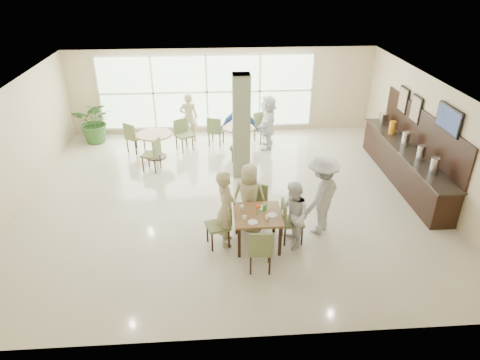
{
  "coord_description": "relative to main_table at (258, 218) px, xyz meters",
  "views": [
    {
      "loc": [
        -0.37,
        -9.34,
        5.44
      ],
      "look_at": [
        0.2,
        -1.2,
        1.1
      ],
      "focal_mm": 32.0,
      "sensor_mm": 36.0,
      "label": 1
    }
  ],
  "objects": [
    {
      "name": "buffet_counter",
      "position": [
        4.19,
        2.54,
        -0.11
      ],
      "size": [
        0.64,
        4.7,
        1.95
      ],
      "color": "black",
      "rests_on": "ground"
    },
    {
      "name": "teen_standing",
      "position": [
        1.4,
        0.4,
        0.25
      ],
      "size": [
        1.3,
        1.31,
        1.82
      ],
      "primitive_type": "imported",
      "rotation": [
        0.0,
        0.0,
        -2.33
      ],
      "color": "#AFAEB1",
      "rests_on": "ground"
    },
    {
      "name": "wall_tv",
      "position": [
        4.43,
        1.43,
        1.49
      ],
      "size": [
        0.06,
        1.0,
        0.58
      ],
      "color": "black",
      "rests_on": "ground"
    },
    {
      "name": "chairs_table_right",
      "position": [
        -0.03,
        5.01,
        -0.18
      ],
      "size": [
        2.09,
        1.95,
        0.95
      ],
      "color": "#616C3B",
      "rests_on": "ground"
    },
    {
      "name": "teen_left",
      "position": [
        -0.64,
        0.1,
        0.18
      ],
      "size": [
        0.42,
        0.62,
        1.68
      ],
      "primitive_type": "imported",
      "rotation": [
        0.0,
        0.0,
        1.54
      ],
      "color": "tan",
      "rests_on": "ground"
    },
    {
      "name": "framed_art_a",
      "position": [
        4.44,
        3.03,
        1.19
      ],
      "size": [
        0.05,
        0.55,
        0.7
      ],
      "color": "black",
      "rests_on": "ground"
    },
    {
      "name": "chairs_main_table",
      "position": [
        -0.02,
        0.01,
        -0.18
      ],
      "size": [
        2.07,
        2.06,
        0.95
      ],
      "color": "#616C3B",
      "rests_on": "ground"
    },
    {
      "name": "room_shell",
      "position": [
        -0.51,
        2.03,
        1.04
      ],
      "size": [
        10.0,
        10.0,
        10.0
      ],
      "color": "white",
      "rests_on": "ground"
    },
    {
      "name": "teen_far",
      "position": [
        -0.12,
        0.67,
        0.11
      ],
      "size": [
        0.83,
        0.59,
        1.53
      ],
      "primitive_type": "imported",
      "rotation": [
        0.0,
        0.0,
        2.87
      ],
      "color": "tan",
      "rests_on": "ground"
    },
    {
      "name": "framed_art_b",
      "position": [
        4.44,
        3.83,
        1.19
      ],
      "size": [
        0.05,
        0.55,
        0.7
      ],
      "color": "black",
      "rests_on": "ground"
    },
    {
      "name": "round_table_right",
      "position": [
        -0.05,
        5.01,
        -0.09
      ],
      "size": [
        1.08,
        1.08,
        0.75
      ],
      "color": "brown",
      "rests_on": "ground"
    },
    {
      "name": "column",
      "position": [
        -0.11,
        3.23,
        0.74
      ],
      "size": [
        0.45,
        0.45,
        2.8
      ],
      "primitive_type": "cube",
      "color": "#6B7A55",
      "rests_on": "ground"
    },
    {
      "name": "adult_standing",
      "position": [
        -1.6,
        5.77,
        0.13
      ],
      "size": [
        0.59,
        0.4,
        1.59
      ],
      "primitive_type": "imported",
      "rotation": [
        0.0,
        0.0,
        3.18
      ],
      "color": "tan",
      "rests_on": "ground"
    },
    {
      "name": "potted_plant",
      "position": [
        -4.6,
        5.89,
        0.03
      ],
      "size": [
        1.33,
        1.33,
        1.39
      ],
      "primitive_type": "imported",
      "rotation": [
        0.0,
        0.0,
        -0.07
      ],
      "color": "#335F26",
      "rests_on": "ground"
    },
    {
      "name": "window_bank",
      "position": [
        -1.01,
        6.49,
        0.74
      ],
      "size": [
        7.0,
        0.04,
        7.0
      ],
      "color": "silver",
      "rests_on": "ground"
    },
    {
      "name": "tabletop_clutter",
      "position": [
        -0.02,
        -0.04,
        0.15
      ],
      "size": [
        0.74,
        0.73,
        0.21
      ],
      "color": "white",
      "rests_on": "main_table"
    },
    {
      "name": "adult_b",
      "position": [
        0.85,
        5.05,
        0.18
      ],
      "size": [
        0.99,
        1.67,
        1.69
      ],
      "primitive_type": "imported",
      "rotation": [
        0.0,
        0.0,
        -1.79
      ],
      "color": "white",
      "rests_on": "ground"
    },
    {
      "name": "round_table_left",
      "position": [
        -2.58,
        4.55,
        -0.1
      ],
      "size": [
        1.03,
        1.03,
        0.75
      ],
      "color": "brown",
      "rests_on": "ground"
    },
    {
      "name": "adult_a",
      "position": [
        -0.09,
        4.19,
        0.28
      ],
      "size": [
        1.18,
        0.79,
        1.87
      ],
      "primitive_type": "imported",
      "rotation": [
        0.0,
        0.0,
        -0.16
      ],
      "color": "#4575D1",
      "rests_on": "ground"
    },
    {
      "name": "ground",
      "position": [
        -0.51,
        2.03,
        -0.66
      ],
      "size": [
        10.0,
        10.0,
        0.0
      ],
      "primitive_type": "plane",
      "color": "beige",
      "rests_on": "ground"
    },
    {
      "name": "teen_right",
      "position": [
        0.7,
        -0.1,
        0.08
      ],
      "size": [
        0.64,
        0.77,
        1.47
      ],
      "primitive_type": "imported",
      "rotation": [
        0.0,
        0.0,
        -1.46
      ],
      "color": "white",
      "rests_on": "ground"
    },
    {
      "name": "chairs_table_left",
      "position": [
        -2.52,
        4.58,
        -0.18
      ],
      "size": [
        2.12,
        1.96,
        0.95
      ],
      "color": "#616C3B",
      "rests_on": "ground"
    },
    {
      "name": "main_table",
      "position": [
        0.0,
        0.0,
        0.0
      ],
      "size": [
        0.97,
        0.97,
        0.75
      ],
      "color": "brown",
      "rests_on": "ground"
    }
  ]
}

